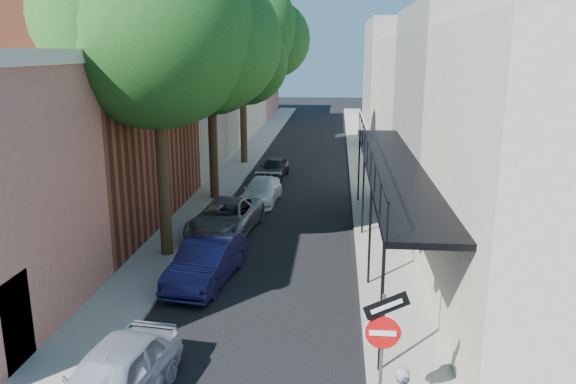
% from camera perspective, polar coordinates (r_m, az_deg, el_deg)
% --- Properties ---
extents(road_surface, '(6.00, 64.00, 0.01)m').
position_cam_1_polar(road_surface, '(39.39, 1.73, 3.65)').
color(road_surface, black).
rests_on(road_surface, ground).
extents(sidewalk_left, '(2.00, 64.00, 0.12)m').
position_cam_1_polar(sidewalk_left, '(39.81, -4.04, 3.81)').
color(sidewalk_left, gray).
rests_on(sidewalk_left, ground).
extents(sidewalk_right, '(2.00, 64.00, 0.12)m').
position_cam_1_polar(sidewalk_right, '(39.36, 7.56, 3.60)').
color(sidewalk_right, gray).
rests_on(sidewalk_right, ground).
extents(buildings_left, '(10.10, 59.10, 12.00)m').
position_cam_1_polar(buildings_left, '(39.22, -12.26, 10.56)').
color(buildings_left, tan).
rests_on(buildings_left, ground).
extents(buildings_right, '(9.80, 55.00, 10.00)m').
position_cam_1_polar(buildings_right, '(38.84, 15.29, 9.59)').
color(buildings_right, beige).
rests_on(buildings_right, ground).
extents(sign_post, '(0.89, 0.17, 2.99)m').
position_cam_1_polar(sign_post, '(11.00, 9.60, -14.39)').
color(sign_post, '#595B60').
rests_on(sign_post, ground).
extents(oak_near, '(7.48, 6.80, 11.42)m').
position_cam_1_polar(oak_near, '(19.73, -11.87, 15.75)').
color(oak_near, '#352415').
rests_on(oak_near, ground).
extents(oak_mid, '(6.60, 6.00, 10.20)m').
position_cam_1_polar(oak_mid, '(27.46, -7.01, 13.73)').
color(oak_mid, '#352415').
rests_on(oak_mid, ground).
extents(oak_far, '(7.70, 7.00, 11.90)m').
position_cam_1_polar(oak_far, '(36.36, -3.93, 15.81)').
color(oak_far, '#352415').
rests_on(oak_far, ground).
extents(parked_car_a, '(2.18, 4.28, 1.39)m').
position_cam_1_polar(parked_car_a, '(12.68, -17.37, -17.69)').
color(parked_car_a, '#A2A6B3').
rests_on(parked_car_a, ground).
extents(parked_car_b, '(2.05, 4.43, 1.40)m').
position_cam_1_polar(parked_car_b, '(18.24, -8.28, -6.99)').
color(parked_car_b, '#15143F').
rests_on(parked_car_b, ground).
extents(parked_car_c, '(2.75, 5.10, 1.36)m').
position_cam_1_polar(parked_car_c, '(22.82, -6.38, -2.60)').
color(parked_car_c, slate).
rests_on(parked_car_c, ground).
extents(parked_car_d, '(1.86, 4.08, 1.16)m').
position_cam_1_polar(parked_car_d, '(27.40, -2.71, 0.12)').
color(parked_car_d, white).
rests_on(parked_car_d, ground).
extents(parked_car_e, '(1.69, 3.56, 1.17)m').
position_cam_1_polar(parked_car_e, '(32.67, -1.43, 2.47)').
color(parked_car_e, black).
rests_on(parked_car_e, ground).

